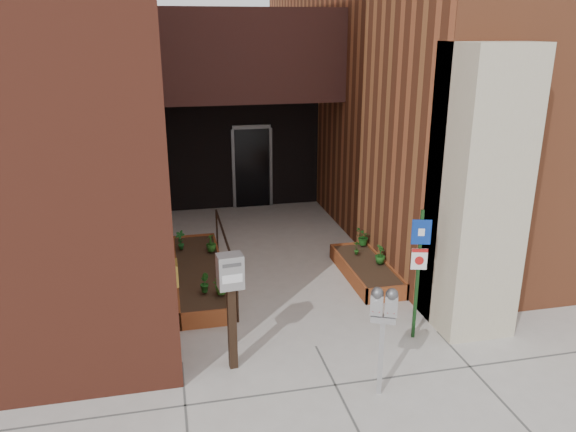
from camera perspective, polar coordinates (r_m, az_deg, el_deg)
ground at (r=8.73m, az=2.85°, el=-13.08°), size 80.00×80.00×0.00m
architecture at (r=14.18m, az=-5.40°, el=20.09°), size 20.00×14.60×10.00m
planter_left at (r=10.82m, az=-8.97°, el=-5.95°), size 0.90×3.60×0.30m
planter_right at (r=10.97m, az=7.93°, el=-5.53°), size 0.80×2.20×0.30m
handrail at (r=10.57m, az=-6.41°, el=-2.82°), size 0.04×3.34×0.90m
parking_meter at (r=7.24m, az=9.68°, el=-9.68°), size 0.35×0.24×1.52m
sign_post at (r=8.59m, az=13.15°, el=-4.52°), size 0.28×0.10×2.08m
payment_dropbox at (r=7.69m, az=-5.84°, el=-7.24°), size 0.36×0.29×1.72m
shrub_left_a at (r=9.60m, az=-6.76°, el=-6.88°), size 0.35×0.35×0.35m
shrub_left_b at (r=9.70m, az=-8.52°, el=-6.74°), size 0.20×0.20×0.33m
shrub_left_c at (r=11.40m, az=-7.83°, el=-2.69°), size 0.29×0.29×0.36m
shrub_left_d at (r=11.58m, az=-10.88°, el=-2.42°), size 0.29×0.29×0.40m
shrub_right_a at (r=10.87m, az=9.36°, el=-3.85°), size 0.28×0.28×0.36m
shrub_right_b at (r=11.22m, az=7.02°, el=-3.20°), size 0.20×0.20×0.29m
shrub_right_c at (r=11.70m, az=7.64°, el=-2.14°), size 0.45×0.45×0.35m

